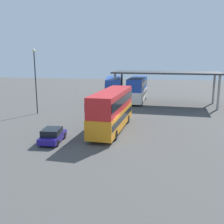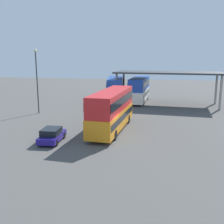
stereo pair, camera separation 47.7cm
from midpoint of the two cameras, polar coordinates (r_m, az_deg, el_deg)
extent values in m
plane|color=#4D4B49|center=(25.64, -1.23, -5.89)|extent=(140.00, 140.00, 0.00)
cube|color=orange|center=(28.42, -0.48, -1.38)|extent=(3.12, 11.13, 1.90)
cube|color=red|center=(28.03, -0.49, 2.56)|extent=(3.03, 10.91, 2.06)
cube|color=black|center=(28.37, -0.48, -0.93)|extent=(3.13, 10.69, 0.65)
cube|color=black|center=(28.02, -0.49, 2.77)|extent=(3.13, 10.69, 0.82)
cube|color=black|center=(33.56, 1.77, 1.18)|extent=(2.14, 0.22, 1.14)
cube|color=orange|center=(33.40, 1.78, 2.71)|extent=(1.77, 0.18, 0.36)
cylinder|color=black|center=(32.10, -0.98, -1.30)|extent=(0.33, 1.01, 1.00)
cylinder|color=black|center=(31.62, 3.03, -1.52)|extent=(0.33, 1.01, 1.00)
cylinder|color=black|center=(25.77, -4.79, -4.67)|extent=(0.33, 1.01, 1.00)
cylinder|color=black|center=(25.17, 0.16, -5.03)|extent=(0.33, 1.01, 1.00)
cube|color=navy|center=(25.25, -13.35, -5.33)|extent=(2.01, 3.83, 0.55)
cube|color=black|center=(24.92, -13.55, -4.21)|extent=(1.73, 2.16, 0.58)
cylinder|color=black|center=(26.58, -14.12, -4.93)|extent=(0.25, 0.61, 0.60)
cylinder|color=black|center=(26.11, -10.92, -5.08)|extent=(0.25, 0.61, 0.60)
cylinder|color=black|center=(24.54, -15.90, -6.44)|extent=(0.25, 0.61, 0.60)
cylinder|color=black|center=(24.03, -12.46, -6.65)|extent=(0.25, 0.61, 0.60)
cube|color=silver|center=(46.63, 0.03, 3.85)|extent=(4.12, 10.79, 1.88)
cube|color=#1D44A3|center=(46.39, 0.03, 6.25)|extent=(4.01, 10.57, 2.04)
cube|color=black|center=(46.60, 0.03, 4.12)|extent=(4.09, 10.38, 0.64)
cube|color=black|center=(46.38, 0.03, 6.37)|extent=(4.09, 10.38, 0.82)
cube|color=black|center=(51.76, 0.19, 4.97)|extent=(2.14, 0.43, 1.13)
cube|color=orange|center=(51.66, 0.19, 5.96)|extent=(1.76, 0.35, 0.36)
cylinder|color=black|center=(50.01, -1.18, 3.48)|extent=(0.43, 1.03, 1.00)
cylinder|color=black|center=(49.96, 1.45, 3.47)|extent=(0.43, 1.03, 1.00)
cylinder|color=black|center=(43.57, -1.59, 2.22)|extent=(0.43, 1.03, 1.00)
cylinder|color=black|center=(43.51, 1.43, 2.21)|extent=(0.43, 1.03, 1.00)
cube|color=white|center=(46.64, 5.25, 3.81)|extent=(2.88, 10.29, 1.90)
cube|color=#163FA5|center=(46.41, 5.30, 6.23)|extent=(2.80, 10.08, 2.06)
cube|color=black|center=(46.61, 5.26, 4.09)|extent=(2.91, 9.88, 0.65)
cube|color=black|center=(46.40, 5.30, 6.35)|extent=(2.91, 9.88, 0.82)
cube|color=black|center=(51.58, 5.97, 4.89)|extent=(2.15, 0.18, 1.14)
cube|color=orange|center=(51.48, 5.99, 5.90)|extent=(1.77, 0.14, 0.36)
cylinder|color=black|center=(50.01, 4.40, 3.45)|extent=(0.32, 1.01, 1.00)
cylinder|color=black|center=(49.75, 7.00, 3.35)|extent=(0.32, 1.01, 1.00)
cylinder|color=black|center=(43.83, 3.22, 2.26)|extent=(0.32, 1.01, 1.00)
cylinder|color=black|center=(43.53, 6.19, 2.14)|extent=(0.32, 1.01, 1.00)
cube|color=#33353A|center=(44.48, 11.40, 8.46)|extent=(17.60, 7.69, 0.25)
cylinder|color=#9E9B93|center=(47.80, 21.09, 4.83)|extent=(0.36, 0.36, 5.21)
cylinder|color=#9E9B93|center=(42.39, 21.99, 3.96)|extent=(0.36, 0.36, 5.21)
cylinder|color=#9E9B93|center=(48.43, 1.85, 5.71)|extent=(0.36, 0.36, 5.21)
cylinder|color=#9E9B93|center=(43.11, 0.33, 4.94)|extent=(0.36, 0.36, 5.21)
cylinder|color=#33353A|center=(37.93, -16.67, 6.03)|extent=(0.16, 0.16, 8.55)
sphere|color=beige|center=(37.77, -17.07, 12.71)|extent=(0.44, 0.44, 0.44)
camera|label=1|loc=(0.24, -90.48, -0.10)|focal=41.85mm
camera|label=2|loc=(0.24, 89.52, 0.10)|focal=41.85mm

